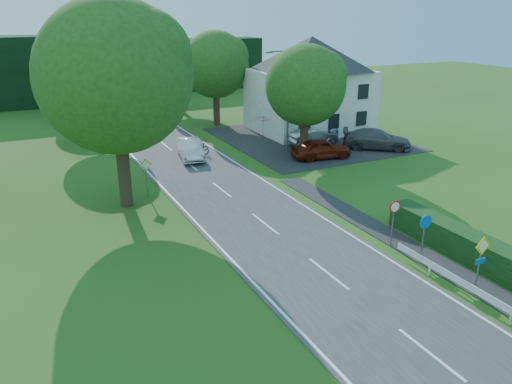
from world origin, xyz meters
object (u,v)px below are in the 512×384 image
motorcycle (200,146)px  parasol (263,127)px  parked_car_red (321,148)px  parked_car_silver_b (337,127)px  moving_car (190,149)px  streetlight (287,97)px  parked_car_grey (377,139)px  parked_car_silver_a (314,137)px

motorcycle → parasol: size_ratio=0.97×
parked_car_red → parked_car_silver_b: bearing=-34.0°
parked_car_silver_b → parasol: size_ratio=2.13×
parked_car_red → moving_car: bearing=72.7°
streetlight → parked_car_red: size_ratio=1.74×
parked_car_red → parasol: bearing=16.3°
parked_car_red → motorcycle: bearing=63.2°
streetlight → moving_car: size_ratio=1.77×
parked_car_silver_b → parked_car_grey: bearing=159.0°
motorcycle → parked_car_silver_a: size_ratio=0.52×
parked_car_grey → parked_car_silver_b: 5.80m
motorcycle → moving_car: bearing=-156.0°
streetlight → parked_car_silver_b: (7.36, 3.45, -3.76)m
parked_car_silver_b → moving_car: bearing=76.9°
parked_car_red → parked_car_grey: size_ratio=0.83×
parked_car_grey → parasol: bearing=80.1°
moving_car → parked_car_red: parked_car_red is taller
parked_car_silver_a → moving_car: bearing=88.6°
parked_car_red → parked_car_silver_b: 8.53m
moving_car → parasol: 8.68m
streetlight → parked_car_silver_b: streetlight is taller
moving_car → parked_car_grey: parked_car_grey is taller
parked_car_silver_a → streetlight: bearing=109.1°
parked_car_red → parasol: size_ratio=2.06×
streetlight → motorcycle: bearing=155.5°
moving_car → parasol: parasol is taller
motorcycle → parasol: (6.81, 2.15, 0.44)m
streetlight → parked_car_silver_a: (3.29, 1.00, -3.74)m
moving_car → parked_car_silver_b: moving_car is taller
parked_car_silver_a → parasol: 4.86m
moving_car → parked_car_red: (9.00, -4.45, 0.04)m
streetlight → parked_car_red: streetlight is taller
parasol → parked_car_grey: bearing=-47.6°
motorcycle → parked_car_silver_b: size_ratio=0.45×
streetlight → parked_car_silver_b: size_ratio=1.69×
moving_car → motorcycle: bearing=54.8°
parked_car_grey → parasol: size_ratio=2.47×
parked_car_grey → parked_car_silver_b: size_ratio=1.16×
streetlight → parasol: 6.08m
streetlight → motorcycle: size_ratio=3.71×
moving_car → parked_car_silver_b: 14.93m
streetlight → parasol: size_ratio=3.59×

